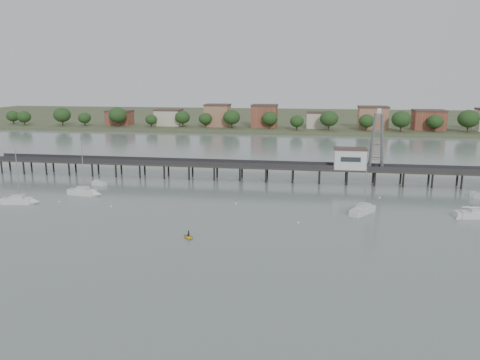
# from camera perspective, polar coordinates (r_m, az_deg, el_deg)

# --- Properties ---
(ground_plane) EXTENTS (500.00, 500.00, 0.00)m
(ground_plane) POSITION_cam_1_polar(r_m,az_deg,el_deg) (69.29, -4.69, -10.77)
(ground_plane) COLOR slate
(ground_plane) RESTS_ON ground
(pier) EXTENTS (150.00, 5.00, 5.50)m
(pier) POSITION_cam_1_polar(r_m,az_deg,el_deg) (124.99, 1.70, 1.67)
(pier) COLOR #2D2823
(pier) RESTS_ON ground
(pier_building) EXTENTS (8.40, 5.40, 5.30)m
(pier_building) POSITION_cam_1_polar(r_m,az_deg,el_deg) (123.92, 13.26, 2.59)
(pier_building) COLOR silver
(pier_building) RESTS_ON ground
(lattice_tower) EXTENTS (3.20, 3.20, 15.50)m
(lattice_tower) POSITION_cam_1_polar(r_m,az_deg,el_deg) (123.93, 16.37, 4.49)
(lattice_tower) COLOR slate
(lattice_tower) RESTS_ON ground
(sailboat_c) EXTENTS (6.51, 7.77, 13.12)m
(sailboat_c) POSITION_cam_1_polar(r_m,az_deg,el_deg) (99.75, 15.13, -3.45)
(sailboat_c) COLOR silver
(sailboat_c) RESTS_ON ground
(sailboat_a) EXTENTS (7.77, 3.34, 12.49)m
(sailboat_a) POSITION_cam_1_polar(r_m,az_deg,el_deg) (113.05, -24.86, -2.32)
(sailboat_a) COLOR silver
(sailboat_a) RESTS_ON ground
(sailboat_b) EXTENTS (8.11, 3.23, 13.07)m
(sailboat_b) POSITION_cam_1_polar(r_m,az_deg,el_deg) (115.44, -18.06, -1.48)
(sailboat_b) COLOR silver
(sailboat_b) RESTS_ON ground
(white_tender) EXTENTS (4.12, 2.70, 1.48)m
(white_tender) POSITION_cam_1_polar(r_m,az_deg,el_deg) (125.34, -16.84, -0.40)
(white_tender) COLOR silver
(white_tender) RESTS_ON ground
(yellow_dinghy) EXTENTS (1.86, 1.56, 2.66)m
(yellow_dinghy) POSITION_cam_1_polar(r_m,az_deg,el_deg) (81.91, -6.27, -7.06)
(yellow_dinghy) COLOR yellow
(yellow_dinghy) RESTS_ON ground
(dinghy_occupant) EXTENTS (0.74, 1.25, 0.28)m
(dinghy_occupant) POSITION_cam_1_polar(r_m,az_deg,el_deg) (81.91, -6.27, -7.06)
(dinghy_occupant) COLOR black
(dinghy_occupant) RESTS_ON ground
(mooring_buoys) EXTENTS (84.27, 22.40, 0.39)m
(mooring_buoys) POSITION_cam_1_polar(r_m,az_deg,el_deg) (99.24, 1.63, -3.43)
(mooring_buoys) COLOR beige
(mooring_buoys) RESTS_ON ground
(far_shore) EXTENTS (500.00, 170.00, 10.40)m
(far_shore) POSITION_cam_1_polar(r_m,az_deg,el_deg) (302.89, 6.07, 7.47)
(far_shore) COLOR #475133
(far_shore) RESTS_ON ground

